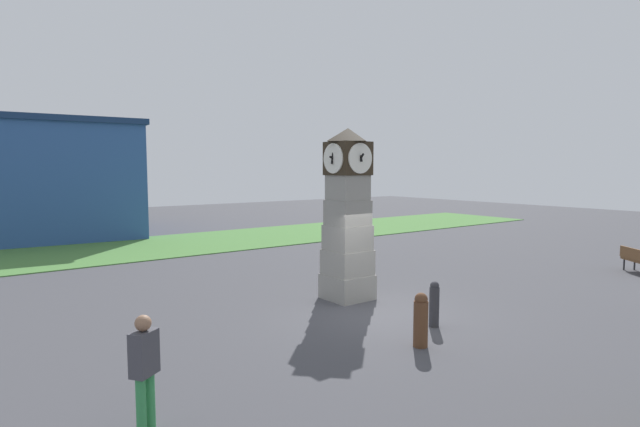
# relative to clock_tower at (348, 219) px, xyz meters

# --- Properties ---
(ground_plane) EXTENTS (79.75, 79.75, 0.00)m
(ground_plane) POSITION_rel_clock_tower_xyz_m (-0.41, -1.68, -2.31)
(ground_plane) COLOR #424247
(clock_tower) EXTENTS (1.30, 1.38, 4.90)m
(clock_tower) POSITION_rel_clock_tower_xyz_m (0.00, 0.00, 0.00)
(clock_tower) COLOR gray
(clock_tower) RESTS_ON ground_plane
(bollard_near_tower) EXTENTS (0.31, 0.31, 1.16)m
(bollard_near_tower) POSITION_rel_clock_tower_xyz_m (-1.26, -3.94, -1.73)
(bollard_near_tower) COLOR brown
(bollard_near_tower) RESTS_ON ground_plane
(bollard_mid_row) EXTENTS (0.24, 0.24, 1.10)m
(bollard_mid_row) POSITION_rel_clock_tower_xyz_m (0.02, -3.22, -1.76)
(bollard_mid_row) COLOR #333338
(bollard_mid_row) RESTS_ON ground_plane
(bench) EXTENTS (1.34, 1.62, 0.90)m
(bench) POSITION_rel_clock_tower_xyz_m (10.60, -3.58, -1.79)
(bench) COLOR brown
(bench) RESTS_ON ground_plane
(pedestrian_near_bench) EXTENTS (0.45, 0.46, 1.56)m
(pedestrian_near_bench) POSITION_rel_clock_tower_xyz_m (4.67, 5.63, -1.43)
(pedestrian_near_bench) COLOR #3F3F47
(pedestrian_near_bench) RESTS_ON ground_plane
(pedestrian_crossing_lot) EXTENTS (0.47, 0.43, 1.72)m
(pedestrian_crossing_lot) POSITION_rel_clock_tower_xyz_m (-7.02, -3.97, -1.33)
(pedestrian_crossing_lot) COLOR #338C4C
(pedestrian_crossing_lot) RESTS_ON ground_plane
(pedestrian_by_cars) EXTENTS (0.42, 0.47, 1.75)m
(pedestrian_by_cars) POSITION_rel_clock_tower_xyz_m (-2.19, 16.59, -1.30)
(pedestrian_by_cars) COLOR #3F3F47
(pedestrian_by_cars) RESTS_ON ground_plane
(warehouse_blue_far) EXTENTS (11.76, 10.57, 6.34)m
(warehouse_blue_far) POSITION_rel_clock_tower_xyz_m (-5.74, 20.73, 0.86)
(warehouse_blue_far) COLOR #2D5193
(warehouse_blue_far) RESTS_ON ground_plane
(grass_verge_far) EXTENTS (47.85, 7.21, 0.04)m
(grass_verge_far) POSITION_rel_clock_tower_xyz_m (0.66, 12.94, -2.29)
(grass_verge_far) COLOR #477A38
(grass_verge_far) RESTS_ON ground_plane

